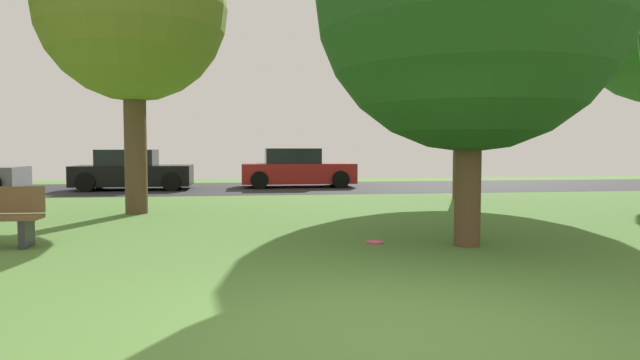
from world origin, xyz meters
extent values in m
plane|color=#547F38|center=(0.00, 0.00, 0.00)|extent=(44.00, 44.00, 0.00)
cube|color=#28282B|center=(0.00, 16.00, 0.00)|extent=(44.00, 6.40, 0.01)
cylinder|color=brown|center=(2.07, 3.51, 1.17)|extent=(0.39, 0.39, 2.33)
cylinder|color=brown|center=(-3.68, 8.48, 1.68)|extent=(0.49, 0.49, 3.35)
sphere|color=olive|center=(-3.68, 8.48, 4.60)|extent=(4.15, 4.15, 4.15)
cylinder|color=brown|center=(4.87, 10.76, 1.77)|extent=(0.36, 0.36, 3.55)
sphere|color=#2D6023|center=(4.87, 10.76, 5.32)|extent=(5.53, 5.53, 5.53)
cylinder|color=#EA2D6B|center=(0.73, 3.93, 0.01)|extent=(0.27, 0.27, 0.03)
cylinder|color=black|center=(-9.53, 16.91, 0.32)|extent=(0.64, 0.22, 0.64)
cube|color=black|center=(-5.12, 15.80, 0.50)|extent=(4.00, 1.79, 0.71)
cube|color=black|center=(-5.32, 15.80, 1.14)|extent=(1.92, 1.57, 0.56)
cylinder|color=black|center=(-3.72, 16.69, 0.32)|extent=(0.64, 0.22, 0.64)
cylinder|color=black|center=(-3.72, 14.90, 0.32)|extent=(0.64, 0.22, 0.64)
cylinder|color=black|center=(-6.52, 16.69, 0.32)|extent=(0.64, 0.22, 0.64)
cylinder|color=black|center=(-6.52, 14.90, 0.32)|extent=(0.64, 0.22, 0.64)
cube|color=#B21E1E|center=(0.78, 16.38, 0.52)|extent=(4.23, 1.74, 0.74)
cube|color=black|center=(0.57, 16.38, 1.17)|extent=(2.03, 1.54, 0.57)
cylinder|color=black|center=(2.26, 17.25, 0.32)|extent=(0.64, 0.22, 0.64)
cylinder|color=black|center=(2.26, 15.51, 0.32)|extent=(0.64, 0.22, 0.64)
cylinder|color=black|center=(-0.70, 17.25, 0.32)|extent=(0.64, 0.22, 0.64)
cylinder|color=black|center=(-0.70, 15.51, 0.32)|extent=(0.64, 0.22, 0.64)
cube|color=#333338|center=(-4.50, 4.29, 0.23)|extent=(0.10, 0.40, 0.45)
camera|label=1|loc=(-1.29, -4.40, 1.49)|focal=31.01mm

